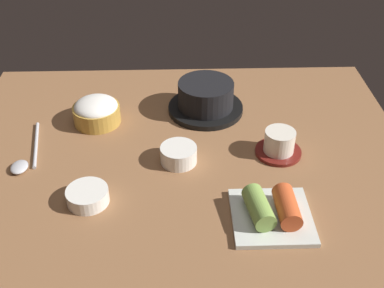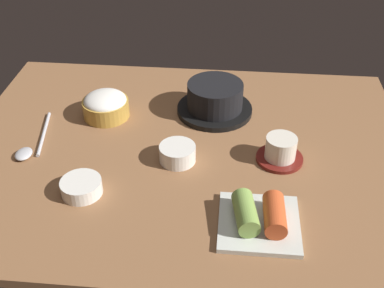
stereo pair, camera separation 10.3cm
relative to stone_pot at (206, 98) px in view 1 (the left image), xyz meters
The scene contains 8 objects.
dining_table 17.68cm from the stone_pot, 110.26° to the right, with size 100.00×76.00×2.00cm, color brown.
stone_pot is the anchor object (origin of this frame).
rice_bowl 26.41cm from the stone_pot, behind, with size 11.09×11.09×6.24cm.
tea_cup_with_saucer 23.34cm from the stone_pot, 50.17° to the right, with size 10.06×10.06×5.72cm.
banchan_cup_center 21.30cm from the stone_pot, 108.70° to the right, with size 7.78×7.78×3.71cm.
kimchi_plate 39.18cm from the stone_pot, 74.89° to the right, with size 14.74×14.74×4.99cm.
side_bowl_near 40.35cm from the stone_pot, 127.21° to the right, with size 8.13×8.13×2.94cm.
spoon 44.06cm from the stone_pot, 154.29° to the right, with size 5.25×18.99×1.35cm.
Camera 1 is at (-0.58, -85.36, 66.42)cm, focal length 45.29 mm.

